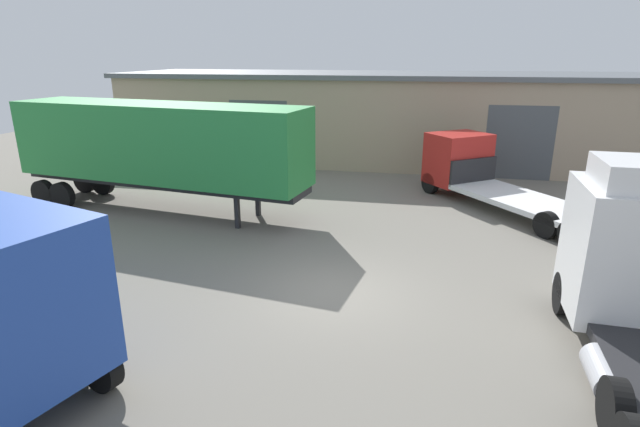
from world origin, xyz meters
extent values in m
plane|color=slate|center=(0.00, 0.00, 0.00)|extent=(60.00, 60.00, 0.00)
cube|color=tan|center=(0.00, 17.92, 2.33)|extent=(30.19, 7.84, 4.66)
cube|color=#565B60|center=(0.00, 17.92, 4.79)|extent=(30.69, 8.34, 0.25)
cube|color=#4C5156|center=(-6.64, 14.03, 1.80)|extent=(3.20, 0.08, 3.60)
cube|color=#4C5156|center=(6.64, 14.03, 1.80)|extent=(3.20, 0.08, 3.60)
cube|color=silver|center=(6.61, -0.56, 1.93)|extent=(2.62, 2.52, 2.86)
cube|color=black|center=(6.67, 0.61, 2.51)|extent=(2.10, 0.18, 1.03)
cylinder|color=#B2B2B7|center=(5.49, -3.00, 0.45)|extent=(0.61, 1.13, 0.56)
cylinder|color=black|center=(5.54, 0.09, 0.50)|extent=(0.35, 1.02, 1.01)
cylinder|color=black|center=(5.33, -4.08, 0.50)|extent=(0.35, 1.02, 1.01)
cube|color=#28843D|center=(-7.81, 5.65, 2.77)|extent=(12.04, 4.24, 2.84)
cube|color=#232326|center=(-7.81, 5.65, 1.23)|extent=(11.93, 3.50, 0.24)
cube|color=#232326|center=(-4.03, 5.89, 0.56)|extent=(0.18, 0.18, 1.11)
cube|color=#232326|center=(-4.27, 4.31, 0.56)|extent=(0.18, 0.18, 1.11)
cylinder|color=black|center=(-11.70, 7.35, 0.53)|extent=(1.10, 0.46, 1.06)
cylinder|color=black|center=(-12.03, 5.18, 0.53)|extent=(1.10, 0.46, 1.06)
cylinder|color=black|center=(-12.69, 7.50, 0.53)|extent=(1.10, 0.46, 1.06)
cylinder|color=black|center=(-13.02, 5.33, 0.53)|extent=(1.10, 0.46, 1.06)
cube|color=red|center=(3.58, 10.78, 1.56)|extent=(3.06, 2.96, 2.20)
cube|color=black|center=(3.03, 11.52, 1.95)|extent=(1.65, 1.28, 0.88)
cube|color=silver|center=(6.12, 7.44, 0.64)|extent=(5.84, 6.63, 0.20)
cube|color=#232326|center=(4.21, 9.96, 1.19)|extent=(1.98, 1.55, 1.10)
cylinder|color=black|center=(2.47, 10.51, 0.46)|extent=(0.79, 0.91, 0.91)
cylinder|color=black|center=(4.15, 11.78, 0.46)|extent=(0.79, 0.91, 0.91)
cylinder|color=black|center=(6.29, 5.49, 0.46)|extent=(0.79, 0.91, 0.91)
cylinder|color=black|center=(7.96, 6.76, 0.46)|extent=(0.79, 0.91, 0.91)
cylinder|color=black|center=(6.89, 4.69, 0.46)|extent=(0.79, 0.91, 0.91)
cylinder|color=black|center=(8.56, 5.96, 0.46)|extent=(0.79, 0.91, 0.91)
cylinder|color=black|center=(-4.48, -4.41, 0.47)|extent=(0.99, 0.57, 0.95)
cylinder|color=black|center=(-3.53, -4.72, 0.47)|extent=(0.99, 0.57, 0.95)
camera|label=1|loc=(2.03, -11.60, 5.97)|focal=28.00mm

